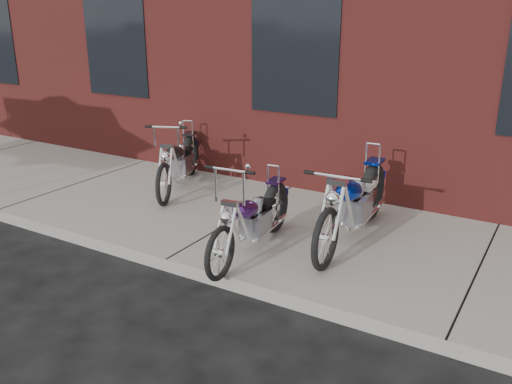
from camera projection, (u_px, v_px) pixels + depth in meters
The scene contains 5 objects.
ground at pixel (167, 272), 6.01m from camera, with size 120.00×120.00×0.00m, color #242426.
sidewalk at pixel (239, 222), 7.20m from camera, with size 22.00×3.00×0.15m, color gray.
chopper_purple at pixel (252, 222), 6.05m from camera, with size 0.49×1.99×1.12m.
chopper_blue at pixel (353, 206), 6.35m from camera, with size 0.58×2.37×1.03m.
chopper_third at pixel (179, 164), 8.25m from camera, with size 0.93×2.00×1.08m.
Camera 1 is at (3.63, -4.13, 2.76)m, focal length 38.00 mm.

